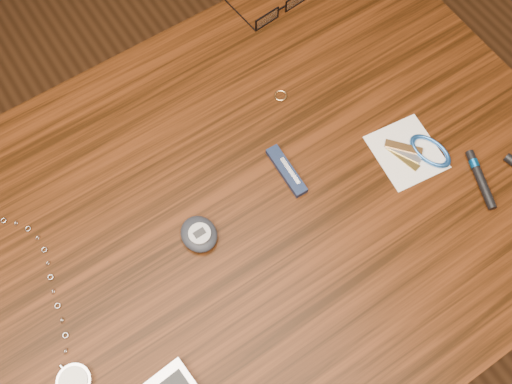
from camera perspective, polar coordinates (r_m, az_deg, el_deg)
ground at (r=1.54m, az=-0.74°, el=-12.59°), size 3.80×3.80×0.00m
desk at (r=0.91m, az=-1.23°, el=-4.76°), size 1.00×0.70×0.75m
eyeglasses at (r=1.00m, az=2.33°, el=17.97°), size 0.12×0.13×0.03m
gold_ring at (r=0.91m, az=2.48°, el=9.60°), size 0.02×0.02×0.00m
pocket_watch at (r=0.80m, az=-18.00°, el=-16.84°), size 0.08×0.32×0.01m
pedometer at (r=0.80m, az=-5.72°, el=-4.21°), size 0.05×0.06×0.02m
notepad_keys at (r=0.89m, az=15.98°, el=3.92°), size 0.11×0.11×0.01m
pocket_knife at (r=0.84m, az=3.07°, el=2.13°), size 0.02×0.09×0.01m
black_blue_pen at (r=0.90m, az=21.48°, el=1.37°), size 0.05×0.09×0.01m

